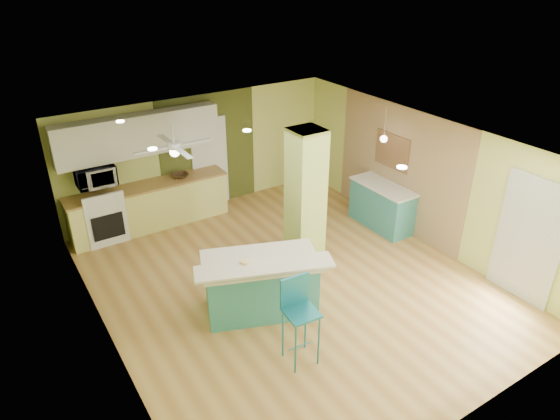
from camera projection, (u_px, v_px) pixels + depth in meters
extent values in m
cube|color=#A37139|center=(290.00, 282.00, 8.62)|extent=(6.00, 7.00, 0.01)
cube|color=white|center=(291.00, 145.00, 7.47)|extent=(6.00, 7.00, 0.01)
cube|color=#CED873|center=(200.00, 153.00, 10.67)|extent=(6.00, 0.01, 2.50)
cube|color=#CED873|center=(469.00, 347.00, 5.42)|extent=(6.00, 0.01, 2.50)
cube|color=#CED873|center=(102.00, 276.00, 6.61)|extent=(0.01, 7.00, 2.50)
cube|color=#CED873|center=(422.00, 178.00, 9.48)|extent=(0.01, 7.00, 2.50)
cube|color=#917153|center=(399.00, 168.00, 9.92)|extent=(0.02, 3.40, 2.50)
cube|color=#4A5120|center=(209.00, 152.00, 10.75)|extent=(2.20, 0.02, 2.50)
cube|color=white|center=(210.00, 163.00, 10.84)|extent=(0.82, 0.05, 2.00)
cube|color=silver|center=(528.00, 240.00, 7.83)|extent=(0.04, 1.08, 2.10)
cube|color=#B0C35A|center=(305.00, 198.00, 8.73)|extent=(0.55, 0.55, 2.50)
cube|color=#E1E076|center=(150.00, 207.00, 10.18)|extent=(3.20, 0.60, 0.90)
cube|color=olive|center=(148.00, 186.00, 9.97)|extent=(3.25, 0.63, 0.04)
cube|color=white|center=(103.00, 218.00, 9.73)|extent=(0.76, 0.64, 0.90)
cube|color=black|center=(108.00, 227.00, 9.50)|extent=(0.59, 0.02, 0.50)
cube|color=white|center=(103.00, 199.00, 9.26)|extent=(0.76, 0.06, 0.18)
cube|color=silver|center=(139.00, 135.00, 9.59)|extent=(3.20, 0.34, 0.80)
imported|color=white|center=(96.00, 176.00, 9.32)|extent=(0.70, 0.48, 0.39)
cylinder|color=silver|center=(173.00, 134.00, 8.53)|extent=(0.03, 0.03, 0.40)
cylinder|color=silver|center=(174.00, 145.00, 8.62)|extent=(0.24, 0.24, 0.10)
sphere|color=white|center=(175.00, 152.00, 8.68)|extent=(0.18, 0.18, 0.18)
cylinder|color=silver|center=(385.00, 123.00, 9.44)|extent=(0.01, 0.01, 0.62)
sphere|color=white|center=(384.00, 139.00, 9.58)|extent=(0.14, 0.14, 0.14)
cube|color=brown|center=(392.00, 151.00, 9.92)|extent=(0.03, 0.90, 0.70)
cube|color=teal|center=(261.00, 286.00, 7.77)|extent=(1.86, 1.37, 0.88)
cube|color=silver|center=(260.00, 261.00, 7.55)|extent=(1.98, 1.50, 0.05)
cube|color=teal|center=(265.00, 270.00, 7.17)|extent=(1.81, 0.79, 0.13)
cube|color=silver|center=(265.00, 267.00, 7.14)|extent=(2.03, 1.10, 0.04)
cylinder|color=teal|center=(296.00, 350.00, 6.58)|extent=(0.03, 0.03, 0.81)
cylinder|color=teal|center=(319.00, 341.00, 6.73)|extent=(0.03, 0.03, 0.81)
cylinder|color=teal|center=(283.00, 333.00, 6.86)|extent=(0.03, 0.03, 0.81)
cylinder|color=teal|center=(305.00, 325.00, 7.01)|extent=(0.03, 0.03, 0.81)
cube|color=teal|center=(301.00, 313.00, 6.60)|extent=(0.46, 0.46, 0.03)
cube|color=teal|center=(294.00, 290.00, 6.64)|extent=(0.43, 0.07, 0.45)
cube|color=teal|center=(382.00, 207.00, 10.20)|extent=(0.57, 1.37, 0.88)
cube|color=silver|center=(384.00, 186.00, 9.99)|extent=(0.61, 1.43, 0.04)
imported|color=#3D2A19|center=(180.00, 176.00, 10.27)|extent=(0.37, 0.37, 0.08)
cylinder|color=yellow|center=(245.00, 265.00, 7.24)|extent=(0.15, 0.15, 0.18)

